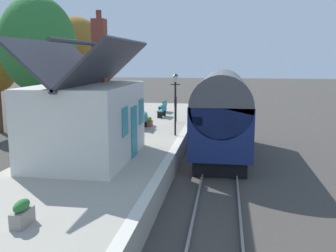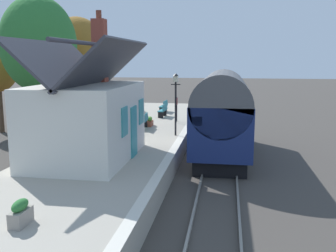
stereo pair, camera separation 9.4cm
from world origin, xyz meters
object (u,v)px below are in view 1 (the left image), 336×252
object	(u,v)px
train	(222,113)
bench_mid_platform	(143,121)
bench_platform_end	(163,106)
station_sign_board	(176,104)
planter_under_sign	(128,127)
lamp_post_platform	(175,92)
tree_distant	(38,45)
tree_behind_building	(76,47)
planter_bench_right	(149,122)
station_building	(87,118)
planter_bench_left	(22,213)
tree_far_right	(33,42)
bench_near_building	(162,110)
planter_by_door	(127,107)

from	to	relation	value
train	bench_mid_platform	xyz separation A→B (m)	(1.95, 4.52, -0.82)
bench_platform_end	station_sign_board	size ratio (longest dim) A/B	0.90
planter_under_sign	lamp_post_platform	bearing A→B (deg)	-101.33
tree_distant	tree_behind_building	distance (m)	10.89
tree_distant	lamp_post_platform	bearing A→B (deg)	-100.26
bench_platform_end	bench_mid_platform	world-z (taller)	same
tree_behind_building	planter_under_sign	bearing A→B (deg)	-147.19
tree_behind_building	planter_bench_right	bearing A→B (deg)	-139.13
bench_mid_platform	lamp_post_platform	bearing A→B (deg)	-127.03
station_building	planter_bench_left	world-z (taller)	station_building
tree_far_right	bench_platform_end	bearing A→B (deg)	-78.09
train	bench_near_building	distance (m)	7.95
bench_platform_end	bench_mid_platform	xyz separation A→B (m)	(-7.18, -0.00, 0.00)
bench_platform_end	planter_by_door	bearing A→B (deg)	100.73
station_sign_board	tree_behind_building	distance (m)	13.11
tree_behind_building	station_building	bearing A→B (deg)	-157.13
bench_mid_platform	planter_under_sign	distance (m)	1.23
tree_far_right	tree_behind_building	xyz separation A→B (m)	(5.39, -1.06, -0.25)
planter_bench_right	planter_bench_left	xyz separation A→B (m)	(-14.21, 0.31, 0.04)
tree_distant	bench_mid_platform	bearing A→B (deg)	-89.29
bench_platform_end	tree_behind_building	world-z (taller)	tree_behind_building
tree_distant	bench_platform_end	bearing A→B (deg)	-40.35
planter_by_door	tree_behind_building	distance (m)	8.16
bench_near_building	station_sign_board	size ratio (longest dim) A/B	0.90
train	planter_bench_left	world-z (taller)	train
lamp_post_platform	tree_distant	distance (m)	8.75
bench_mid_platform	tree_far_right	distance (m)	11.62
planter_under_sign	tree_far_right	size ratio (longest dim) A/B	0.11
bench_mid_platform	tree_distant	world-z (taller)	tree_distant
lamp_post_platform	bench_platform_end	bearing A→B (deg)	13.40
lamp_post_platform	tree_behind_building	xyz separation A→B (m)	(12.20, 10.26, 2.64)
train	station_building	xyz separation A→B (m)	(-4.87, 5.34, 0.38)
station_building	station_sign_board	world-z (taller)	station_building
planter_under_sign	planter_bench_left	bearing A→B (deg)	-177.59
bench_platform_end	planter_under_sign	world-z (taller)	bench_platform_end
train	tree_distant	xyz separation A→B (m)	(1.87, 10.69, 3.52)
bench_mid_platform	tree_distant	size ratio (longest dim) A/B	0.17
planter_bench_left	tree_distant	distance (m)	15.13
station_building	tree_far_right	bearing A→B (deg)	34.92
train	bench_near_building	bearing A→B (deg)	31.88
tree_far_right	tree_distant	size ratio (longest dim) A/B	1.01
lamp_post_platform	planter_bench_left	bearing A→B (deg)	169.11
train	lamp_post_platform	distance (m)	2.67
planter_under_sign	planter_bench_left	world-z (taller)	planter_bench_left
tree_behind_building	bench_near_building	bearing A→B (deg)	-124.52
bench_near_building	tree_far_right	distance (m)	10.70
planter_by_door	bench_mid_platform	bearing A→B (deg)	-157.86
tree_distant	station_sign_board	bearing A→B (deg)	-70.33
train	planter_by_door	distance (m)	11.29
planter_by_door	tree_behind_building	xyz separation A→B (m)	(3.95, 5.46, 4.59)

